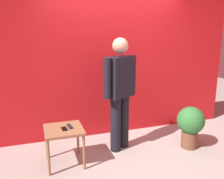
{
  "coord_description": "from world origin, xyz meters",
  "views": [
    {
      "loc": [
        -1.37,
        -2.75,
        1.83
      ],
      "look_at": [
        -0.28,
        0.55,
        1.0
      ],
      "focal_mm": 37.99,
      "sensor_mm": 36.0,
      "label": 1
    }
  ],
  "objects": [
    {
      "name": "tv_remote",
      "position": [
        -0.96,
        0.41,
        0.55
      ],
      "size": [
        0.07,
        0.17,
        0.02
      ],
      "primitive_type": "cube",
      "rotation": [
        0.0,
        0.0,
        0.13
      ],
      "color": "black",
      "rests_on": "side_table"
    },
    {
      "name": "cell_phone",
      "position": [
        -1.04,
        0.35,
        0.55
      ],
      "size": [
        0.08,
        0.15,
        0.01
      ],
      "primitive_type": "cube",
      "rotation": [
        0.0,
        0.0,
        0.08
      ],
      "color": "black",
      "rests_on": "side_table"
    },
    {
      "name": "potted_plant",
      "position": [
        0.95,
        0.25,
        0.41
      ],
      "size": [
        0.44,
        0.44,
        0.69
      ],
      "color": "brown",
      "rests_on": "ground_plane"
    },
    {
      "name": "side_table",
      "position": [
        -1.05,
        0.38,
        0.46
      ],
      "size": [
        0.53,
        0.53,
        0.54
      ],
      "color": "olive",
      "rests_on": "ground_plane"
    },
    {
      "name": "standing_person",
      "position": [
        -0.14,
        0.58,
        0.99
      ],
      "size": [
        0.66,
        0.44,
        1.77
      ],
      "color": "black",
      "rests_on": "ground_plane"
    },
    {
      "name": "back_wall_red",
      "position": [
        0.0,
        1.27,
        1.54
      ],
      "size": [
        4.57,
        0.12,
        3.07
      ],
      "primitive_type": "cube",
      "color": "red",
      "rests_on": "ground_plane"
    },
    {
      "name": "ground_plane",
      "position": [
        0.0,
        0.0,
        0.0
      ],
      "size": [
        12.0,
        12.0,
        0.0
      ],
      "primitive_type": "plane",
      "color": "#9E9991"
    }
  ]
}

